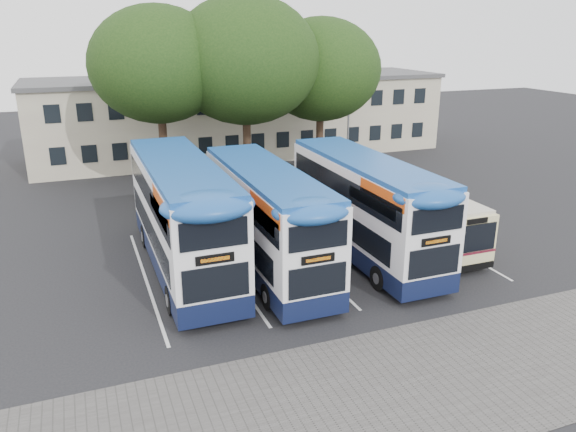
% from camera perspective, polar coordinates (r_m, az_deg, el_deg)
% --- Properties ---
extents(ground, '(120.00, 120.00, 0.00)m').
position_cam_1_polar(ground, '(23.25, 15.05, -7.15)').
color(ground, black).
rests_on(ground, ground).
extents(paving_strip, '(40.00, 6.00, 0.01)m').
position_cam_1_polar(paving_strip, '(18.74, 19.01, -14.26)').
color(paving_strip, '#595654').
rests_on(paving_strip, ground).
extents(bay_lines, '(14.12, 11.00, 0.01)m').
position_cam_1_polar(bay_lines, '(25.49, 1.56, -4.10)').
color(bay_lines, silver).
rests_on(bay_lines, ground).
extents(depot_building, '(32.40, 8.40, 6.20)m').
position_cam_1_polar(depot_building, '(46.01, -4.68, 10.23)').
color(depot_building, '#B3A490').
rests_on(depot_building, ground).
extents(lamp_post, '(0.25, 1.05, 9.06)m').
position_cam_1_polar(lamp_post, '(41.48, 6.26, 11.95)').
color(lamp_post, gray).
rests_on(lamp_post, ground).
extents(tree_left, '(8.04, 8.04, 11.19)m').
position_cam_1_polar(tree_left, '(34.87, -13.07, 14.74)').
color(tree_left, black).
rests_on(tree_left, ground).
extents(tree_mid, '(9.11, 9.11, 11.82)m').
position_cam_1_polar(tree_mid, '(35.36, -4.38, 15.49)').
color(tree_mid, black).
rests_on(tree_mid, ground).
extents(tree_right, '(7.98, 7.98, 10.56)m').
position_cam_1_polar(tree_right, '(38.60, 3.36, 14.62)').
color(tree_right, black).
rests_on(tree_right, ground).
extents(bus_dd_left, '(2.74, 11.30, 4.71)m').
position_cam_1_polar(bus_dd_left, '(23.68, -10.74, 0.44)').
color(bus_dd_left, '#0F1637').
rests_on(bus_dd_left, ground).
extents(bus_dd_mid, '(2.56, 10.55, 4.40)m').
position_cam_1_polar(bus_dd_mid, '(23.41, -2.22, 0.10)').
color(bus_dd_mid, '#0F1637').
rests_on(bus_dd_mid, ground).
extents(bus_dd_right, '(2.59, 10.67, 4.45)m').
position_cam_1_polar(bus_dd_right, '(25.16, 7.76, 1.34)').
color(bus_dd_right, '#0F1637').
rests_on(bus_dd_right, ground).
extents(bus_single, '(2.31, 9.07, 2.70)m').
position_cam_1_polar(bus_single, '(27.61, 12.52, 0.63)').
color(bus_single, beige).
rests_on(bus_single, ground).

